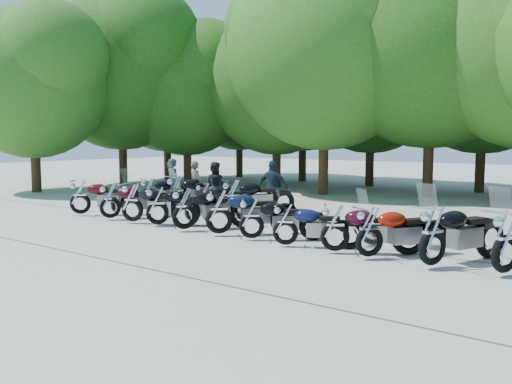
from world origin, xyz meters
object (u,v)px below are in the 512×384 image
Objects in this scene: motorcycle_7 at (286,223)px; rider_0 at (173,183)px; motorcycle_0 at (80,196)px; rider_1 at (214,187)px; motorcycle_13 at (177,191)px; motorcycle_3 at (158,204)px; motorcycle_8 at (335,226)px; motorcycle_5 at (219,210)px; rider_2 at (273,187)px; motorcycle_10 at (433,233)px; rider_3 at (196,184)px; motorcycle_1 at (110,199)px; motorcycle_12 at (149,191)px; motorcycle_11 at (505,239)px; motorcycle_15 at (233,196)px; motorcycle_9 at (370,230)px; motorcycle_6 at (252,216)px; motorcycle_2 at (132,201)px; motorcycle_4 at (184,207)px; motorcycle_14 at (204,197)px.

motorcycle_7 is 1.15× the size of rider_0.
motorcycle_0 is 4.44m from rider_1.
motorcycle_13 is 1.39m from rider_0.
motorcycle_3 reaches higher than motorcycle_8.
rider_1 is (-3.29, 3.52, 0.17)m from motorcycle_5.
motorcycle_10 is at bearing 132.93° from rider_2.
rider_3 is at bearing -16.43° from motorcycle_3.
motorcycle_1 is 6.68m from motorcycle_7.
motorcycle_3 is 4.11m from motorcycle_12.
rider_0 reaches higher than motorcycle_13.
rider_0 is 1.96m from rider_1.
motorcycle_11 is 0.98× the size of motorcycle_13.
motorcycle_15 is 1.43× the size of rider_1.
rider_0 is at bearing -3.41° from rider_2.
motorcycle_9 is 0.91× the size of motorcycle_15.
motorcycle_15 is (-2.81, 2.68, 0.09)m from motorcycle_6.
motorcycle_7 is at bearing 163.89° from rider_3.
rider_1 reaches higher than motorcycle_1.
motorcycle_10 is at bearing -133.61° from motorcycle_0.
motorcycle_2 is 4.75m from rider_2.
motorcycle_0 is 0.99× the size of motorcycle_4.
motorcycle_2 is 1.42× the size of rider_1.
motorcycle_11 is 12.79m from motorcycle_12.
motorcycle_12 is at bearing 42.08° from motorcycle_7.
rider_0 is at bearing -6.50° from motorcycle_3.
motorcycle_4 is 0.98× the size of motorcycle_5.
rider_1 reaches higher than motorcycle_11.
motorcycle_3 is 3.47m from motorcycle_6.
motorcycle_11 is 10.75m from rider_1.
rider_1 reaches higher than rider_3.
motorcycle_3 is at bearing 80.32° from rider_1.
motorcycle_7 is at bearing -150.12° from motorcycle_14.
motorcycle_2 is 2.78m from motorcycle_14.
rider_1 is 2.10m from rider_2.
motorcycle_10 is 1.48× the size of rider_3.
motorcycle_12 is 0.97m from rider_0.
motorcycle_0 is 3.54m from rider_0.
motorcycle_9 is (5.51, -0.11, -0.04)m from motorcycle_4.
motorcycle_2 is at bearing 134.06° from rider_0.
motorcycle_14 is 1.27m from motorcycle_15.
motorcycle_5 is 4.82m from rider_1.
motorcycle_15 is 3.30m from rider_3.
motorcycle_3 is at bearing 60.75° from rider_2.
motorcycle_11 is 11.37m from motorcycle_13.
motorcycle_5 is at bearing 23.09° from motorcycle_11.
motorcycle_6 is 4.91m from motorcycle_14.
motorcycle_0 is 1.37× the size of rider_1.
motorcycle_14 is at bearing 0.67° from motorcycle_5.
motorcycle_7 is at bearing 122.15° from rider_1.
motorcycle_10 is 11.22m from rider_3.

